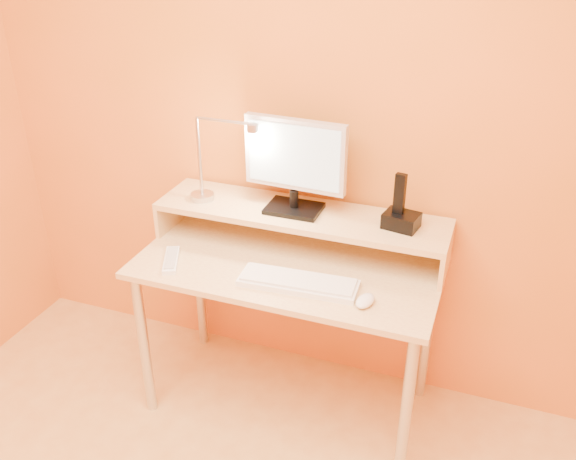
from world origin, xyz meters
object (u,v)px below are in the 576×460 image
at_px(keyboard, 298,283).
at_px(mouse, 365,301).
at_px(monitor_panel, 295,154).
at_px(lamp_base, 202,196).
at_px(phone_dock, 401,221).
at_px(remote_control, 171,260).

relative_size(keyboard, mouse, 4.51).
relative_size(monitor_panel, lamp_base, 4.17).
bearing_deg(lamp_base, monitor_panel, 5.72).
bearing_deg(phone_dock, mouse, -88.56).
relative_size(lamp_base, keyboard, 0.22).
distance_m(monitor_panel, phone_dock, 0.48).
height_order(monitor_panel, mouse, monitor_panel).
height_order(monitor_panel, keyboard, monitor_panel).
bearing_deg(monitor_panel, lamp_base, -170.91).
distance_m(lamp_base, keyboard, 0.60).
bearing_deg(monitor_panel, remote_control, -139.44).
xyz_separation_m(monitor_panel, keyboard, (0.12, -0.30, -0.39)).
xyz_separation_m(lamp_base, remote_control, (-0.01, -0.27, -0.16)).
bearing_deg(monitor_panel, phone_dock, 2.05).
bearing_deg(keyboard, monitor_panel, 108.51).
bearing_deg(keyboard, mouse, -11.05).
distance_m(monitor_panel, lamp_base, 0.46).
bearing_deg(lamp_base, remote_control, -92.30).
bearing_deg(remote_control, mouse, -25.89).
bearing_deg(monitor_panel, keyboard, -64.65).
relative_size(phone_dock, mouse, 1.31).
bearing_deg(phone_dock, remote_control, -149.91).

